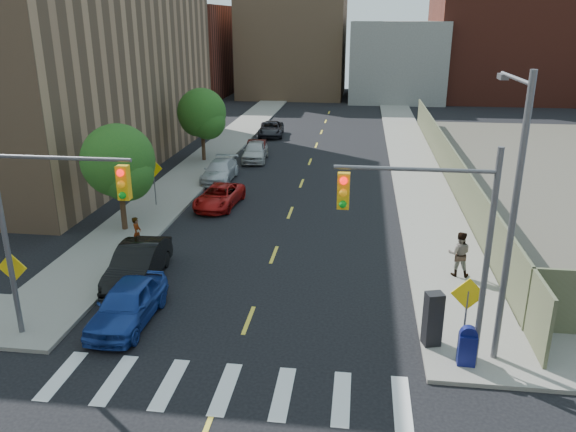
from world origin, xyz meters
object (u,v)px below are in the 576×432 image
(parked_car_blue, at_px, (128,304))
(parked_car_red, at_px, (219,196))
(parked_car_black, at_px, (138,264))
(parked_car_white, at_px, (255,151))
(parked_car_silver, at_px, (220,171))
(parked_car_grey, at_px, (271,129))
(parked_car_maroon, at_px, (257,149))
(pedestrian_west, at_px, (137,233))
(pedestrian_east, at_px, (459,254))
(payphone, at_px, (433,319))
(mailbox, at_px, (467,346))

(parked_car_blue, distance_m, parked_car_red, 13.27)
(parked_car_black, xyz_separation_m, parked_car_white, (0.92, 21.23, -0.02))
(parked_car_silver, relative_size, parked_car_grey, 0.98)
(parked_car_blue, distance_m, parked_car_maroon, 25.49)
(parked_car_silver, distance_m, pedestrian_west, 12.50)
(parked_car_maroon, height_order, pedestrian_west, pedestrian_west)
(parked_car_blue, relative_size, pedestrian_east, 2.28)
(pedestrian_west, bearing_deg, parked_car_blue, -170.14)
(parked_car_grey, bearing_deg, pedestrian_east, -71.87)
(parked_car_white, xyz_separation_m, parked_car_grey, (-0.30, 9.64, -0.09))
(parked_car_silver, xyz_separation_m, payphone, (11.80, -18.96, 0.40))
(payphone, relative_size, pedestrian_east, 0.96)
(parked_car_blue, bearing_deg, parked_car_grey, 91.03)
(parked_car_blue, relative_size, parked_car_maroon, 1.08)
(parked_car_maroon, distance_m, payphone, 27.87)
(parked_car_maroon, bearing_deg, payphone, -73.70)
(parked_car_silver, distance_m, parked_car_grey, 15.52)
(mailbox, height_order, pedestrian_west, pedestrian_west)
(parked_car_grey, height_order, payphone, payphone)
(parked_car_silver, height_order, parked_car_grey, parked_car_silver)
(parked_car_blue, distance_m, parked_car_silver, 18.71)
(parked_car_red, relative_size, parked_car_white, 1.01)
(pedestrian_west, relative_size, pedestrian_east, 0.82)
(parked_car_red, xyz_separation_m, mailbox, (11.44, -14.58, 0.17))
(parked_car_blue, bearing_deg, parked_car_maroon, 90.67)
(parked_car_black, xyz_separation_m, parked_car_maroon, (0.85, 22.20, -0.10))
(parked_car_grey, xyz_separation_m, mailbox, (11.75, -35.47, 0.13))
(parked_car_grey, bearing_deg, pedestrian_west, -98.87)
(parked_car_black, bearing_deg, pedestrian_west, 108.85)
(parked_car_silver, distance_m, mailbox, 23.70)
(mailbox, bearing_deg, payphone, 135.67)
(parked_car_black, relative_size, pedestrian_west, 2.98)
(mailbox, bearing_deg, parked_car_black, 162.39)
(parked_car_silver, bearing_deg, pedestrian_west, -93.62)
(payphone, height_order, pedestrian_east, pedestrian_east)
(mailbox, distance_m, pedestrian_east, 6.59)
(parked_car_black, xyz_separation_m, parked_car_red, (0.92, 9.98, -0.15))
(mailbox, bearing_deg, parked_car_blue, 176.25)
(pedestrian_west, bearing_deg, parked_car_silver, -12.52)
(parked_car_silver, xyz_separation_m, pedestrian_east, (13.47, -13.44, 0.44))
(parked_car_red, height_order, pedestrian_west, pedestrian_west)
(parked_car_red, distance_m, pedestrian_east, 14.60)
(parked_car_white, bearing_deg, parked_car_silver, -106.51)
(parked_car_white, bearing_deg, mailbox, -70.09)
(parked_car_white, height_order, pedestrian_west, pedestrian_west)
(payphone, bearing_deg, parked_car_silver, 105.55)
(parked_car_grey, height_order, pedestrian_west, pedestrian_west)
(parked_car_grey, bearing_deg, parked_car_blue, -94.68)
(parked_car_black, relative_size, parked_car_maroon, 1.16)
(parked_car_black, height_order, payphone, payphone)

